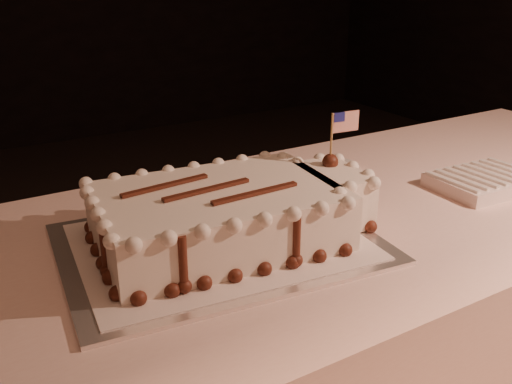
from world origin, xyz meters
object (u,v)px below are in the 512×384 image
cake_board (219,244)px  napkin_stack (483,181)px  sheet_cake (234,213)px  banquet_table (287,369)px  side_plate (334,167)px

cake_board → napkin_stack: napkin_stack is taller
sheet_cake → napkin_stack: bearing=-5.1°
banquet_table → side_plate: bearing=36.5°
cake_board → sheet_cake: bearing=0.4°
banquet_table → sheet_cake: size_ratio=4.33×
cake_board → napkin_stack: size_ratio=2.40×
banquet_table → napkin_stack: bearing=-9.9°
sheet_cake → side_plate: sheet_cake is taller
banquet_table → side_plate: 0.51m
banquet_table → side_plate: side_plate is taller
banquet_table → sheet_cake: (-0.15, -0.03, 0.44)m
cake_board → side_plate: 0.50m
sheet_cake → cake_board: bearing=174.1°
sheet_cake → side_plate: size_ratio=4.24×
napkin_stack → sheet_cake: bearing=174.9°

